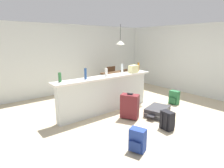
% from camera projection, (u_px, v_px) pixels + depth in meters
% --- Properties ---
extents(ground_plane, '(13.00, 13.00, 0.05)m').
position_uv_depth(ground_plane, '(133.00, 114.00, 5.06)').
color(ground_plane, '#BCAD8E').
extents(wall_back, '(6.60, 0.10, 2.50)m').
position_uv_depth(wall_back, '(78.00, 59.00, 7.10)').
color(wall_back, silver).
rests_on(wall_back, ground_plane).
extents(wall_right, '(0.10, 6.00, 2.50)m').
position_uv_depth(wall_right, '(187.00, 59.00, 6.83)').
color(wall_right, silver).
rests_on(wall_right, ground_plane).
extents(partition_half_wall, '(2.80, 0.20, 0.96)m').
position_uv_depth(partition_half_wall, '(106.00, 95.00, 5.04)').
color(partition_half_wall, silver).
rests_on(partition_half_wall, ground_plane).
extents(bar_countertop, '(2.96, 0.40, 0.05)m').
position_uv_depth(bar_countertop, '(106.00, 77.00, 4.93)').
color(bar_countertop, white).
rests_on(bar_countertop, partition_half_wall).
extents(bottle_green, '(0.07, 0.07, 0.22)m').
position_uv_depth(bottle_green, '(60.00, 77.00, 4.21)').
color(bottle_green, '#2D6B38').
rests_on(bottle_green, bar_countertop).
extents(bottle_blue, '(0.06, 0.06, 0.27)m').
position_uv_depth(bottle_blue, '(85.00, 74.00, 4.50)').
color(bottle_blue, '#284C89').
rests_on(bottle_blue, bar_countertop).
extents(bottle_white, '(0.07, 0.07, 0.22)m').
position_uv_depth(bottle_white, '(106.00, 73.00, 4.84)').
color(bottle_white, silver).
rests_on(bottle_white, bar_countertop).
extents(bottle_clear, '(0.07, 0.07, 0.27)m').
position_uv_depth(bottle_clear, '(122.00, 69.00, 5.32)').
color(bottle_clear, silver).
rests_on(bottle_clear, bar_countertop).
extents(bottle_amber, '(0.07, 0.07, 0.27)m').
position_uv_depth(bottle_amber, '(138.00, 67.00, 5.70)').
color(bottle_amber, '#9E661E').
rests_on(bottle_amber, bar_countertop).
extents(grocery_bag, '(0.26, 0.18, 0.22)m').
position_uv_depth(grocery_bag, '(133.00, 69.00, 5.43)').
color(grocery_bag, beige).
rests_on(grocery_bag, bar_countertop).
extents(dining_table, '(1.10, 0.80, 0.74)m').
position_uv_depth(dining_table, '(118.00, 75.00, 7.02)').
color(dining_table, '#4C331E').
rests_on(dining_table, ground_plane).
extents(dining_chair_near_partition, '(0.48, 0.48, 0.93)m').
position_uv_depth(dining_chair_near_partition, '(126.00, 81.00, 6.57)').
color(dining_chair_near_partition, '#4C331E').
rests_on(dining_chair_near_partition, ground_plane).
extents(dining_chair_far_side, '(0.41, 0.41, 0.93)m').
position_uv_depth(dining_chair_far_side, '(110.00, 76.00, 7.46)').
color(dining_chair_far_side, '#4C331E').
rests_on(dining_chair_far_side, ground_plane).
extents(pendant_lamp, '(0.34, 0.34, 0.76)m').
position_uv_depth(pendant_lamp, '(120.00, 43.00, 6.73)').
color(pendant_lamp, black).
extents(suitcase_flat_charcoal, '(0.89, 0.67, 0.22)m').
position_uv_depth(suitcase_flat_charcoal, '(157.00, 111.00, 4.89)').
color(suitcase_flat_charcoal, '#38383D').
rests_on(suitcase_flat_charcoal, ground_plane).
extents(backpack_black, '(0.27, 0.30, 0.42)m').
position_uv_depth(backpack_black, '(167.00, 121.00, 4.10)').
color(backpack_black, black).
rests_on(backpack_black, ground_plane).
extents(suitcase_upright_maroon, '(0.43, 0.50, 0.67)m').
position_uv_depth(suitcase_upright_maroon, '(130.00, 106.00, 4.63)').
color(suitcase_upright_maroon, maroon).
rests_on(suitcase_upright_maroon, ground_plane).
extents(backpack_blue, '(0.31, 0.33, 0.42)m').
position_uv_depth(backpack_blue, '(137.00, 140.00, 3.29)').
color(backpack_blue, '#233D93').
rests_on(backpack_blue, ground_plane).
extents(backpack_green, '(0.27, 0.29, 0.42)m').
position_uv_depth(backpack_green, '(174.00, 98.00, 5.74)').
color(backpack_green, '#286B3D').
rests_on(backpack_green, ground_plane).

